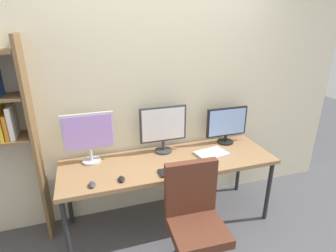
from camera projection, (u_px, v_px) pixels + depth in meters
name	position (u px, v px, depth m)	size (l,w,h in m)	color
wall_back	(157.00, 96.00, 2.86)	(4.52, 0.10, 2.60)	beige
desk	(170.00, 165.00, 2.71)	(2.12, 0.68, 0.74)	#936D47
office_chair	(195.00, 232.00, 2.24)	(0.52, 0.52, 0.99)	#2D2D33
monitor_left	(89.00, 135.00, 2.57)	(0.48, 0.18, 0.50)	silver
monitor_center	(163.00, 127.00, 2.78)	(0.49, 0.18, 0.50)	#38383D
monitor_right	(227.00, 124.00, 3.01)	(0.48, 0.18, 0.42)	black
keyboard_main	(177.00, 171.00, 2.48)	(0.35, 0.13, 0.02)	black
mouse_left_side	(92.00, 184.00, 2.26)	(0.06, 0.10, 0.03)	#38383D
mouse_right_side	(122.00, 179.00, 2.34)	(0.06, 0.10, 0.03)	black
laptop_closed	(212.00, 154.00, 2.81)	(0.32, 0.22, 0.02)	silver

